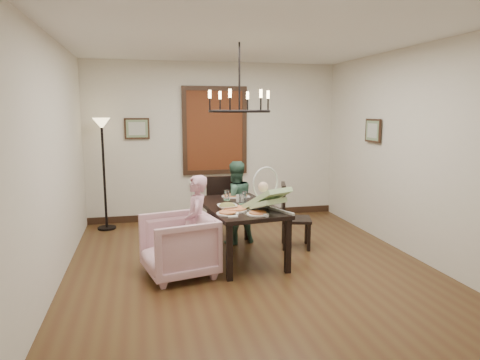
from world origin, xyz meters
name	(u,v)px	position (x,y,z in m)	size (l,w,h in m)	color
room_shell	(242,153)	(0.00, 0.37, 1.40)	(4.51, 5.00, 2.81)	#4F361B
dining_table	(239,211)	(-0.05, 0.28, 0.64)	(1.04, 1.63, 0.72)	black
chair_far	(221,209)	(-0.13, 1.15, 0.48)	(0.42, 0.42, 0.96)	black
chair_right	(296,216)	(0.84, 0.53, 0.47)	(0.41, 0.41, 0.94)	black
armchair	(179,246)	(-0.89, -0.16, 0.37)	(0.79, 0.81, 0.74)	#D2A1B3
elderly_woman	(197,232)	(-0.67, -0.07, 0.50)	(0.36, 0.24, 0.99)	#D496A9
seated_man	(235,209)	(0.03, 0.94, 0.51)	(0.50, 0.39, 1.02)	#385E4A
baby_bouncer	(267,197)	(0.19, -0.18, 0.91)	(0.43, 0.59, 0.39)	#B8E09A
salad_bowl	(227,207)	(-0.26, 0.07, 0.76)	(0.30, 0.30, 0.08)	white
pizza_platter	(235,209)	(-0.17, -0.01, 0.74)	(0.33, 0.33, 0.04)	tan
drinking_glass	(242,200)	(-0.02, 0.29, 0.79)	(0.07, 0.07, 0.13)	silver
window_blinds	(215,131)	(0.00, 2.46, 1.60)	(1.00, 0.03, 1.40)	#532B10
radiator	(215,199)	(0.00, 2.48, 0.35)	(0.92, 0.12, 0.62)	silver
picture_back	(137,129)	(-1.35, 2.47, 1.65)	(0.42, 0.03, 0.36)	black
picture_right	(373,131)	(2.21, 0.90, 1.65)	(0.42, 0.03, 0.36)	black
floor_lamp	(104,176)	(-1.90, 2.15, 0.90)	(0.30, 0.30, 1.80)	black
chandelier	(239,111)	(-0.05, 0.28, 1.95)	(0.80, 0.80, 0.04)	black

